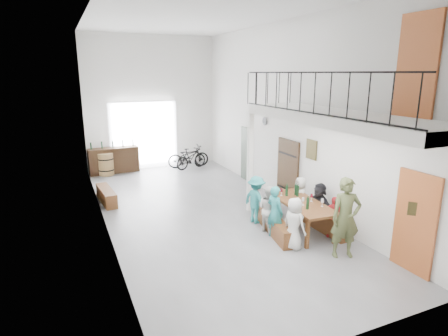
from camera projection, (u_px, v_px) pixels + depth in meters
name	position (u px, v px, depth m)	size (l,w,h in m)	color
floor	(203.00, 211.00, 11.04)	(12.00, 12.00, 0.00)	slate
room_walls	(201.00, 89.00, 10.16)	(12.00, 12.00, 12.00)	white
gateway_portal	(144.00, 136.00, 15.81)	(2.80, 0.08, 2.80)	white
right_wall_decor	(321.00, 159.00, 10.01)	(0.07, 8.28, 5.07)	#A24E23
balcony	(334.00, 120.00, 8.31)	(1.52, 5.62, 4.00)	white
tasting_table	(301.00, 205.00, 9.53)	(1.07, 2.25, 0.79)	brown
bench_inner	(275.00, 226.00, 9.43)	(0.30, 1.86, 0.43)	brown
bench_wall	(318.00, 219.00, 9.85)	(0.28, 2.13, 0.49)	brown
tableware	(299.00, 194.00, 9.61)	(0.53, 1.20, 0.35)	black
side_bench	(106.00, 196.00, 11.77)	(0.34, 1.58, 0.44)	brown
oak_barrel	(106.00, 164.00, 14.87)	(0.61, 0.61, 0.89)	olive
serving_counter	(114.00, 160.00, 15.24)	(1.97, 0.55, 1.04)	#32210F
counter_bottles	(113.00, 144.00, 15.09)	(1.72, 0.18, 0.28)	black
guest_left_a	(294.00, 223.00, 8.58)	(0.60, 0.39, 1.23)	silver
guest_left_b	(275.00, 212.00, 9.16)	(0.48, 0.32, 1.32)	teal
guest_left_c	(269.00, 209.00, 9.52)	(0.59, 0.46, 1.22)	silver
guest_left_d	(256.00, 200.00, 10.08)	(0.84, 0.48, 1.30)	teal
guest_right_a	(333.00, 217.00, 9.21)	(0.61, 0.26, 1.05)	red
guest_right_b	(319.00, 205.00, 9.84)	(1.11, 0.35, 1.19)	black
guest_right_c	(300.00, 198.00, 10.42)	(0.58, 0.38, 1.19)	silver
host_standing	(346.00, 218.00, 8.14)	(0.66, 0.43, 1.81)	#4A532F
potted_plant	(271.00, 193.00, 12.14)	(0.34, 0.29, 0.38)	#1C4E18
bicycle_near	(188.00, 156.00, 16.14)	(0.63, 1.80, 0.95)	black
bicycle_far	(191.00, 158.00, 15.87)	(0.42, 1.50, 0.90)	black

